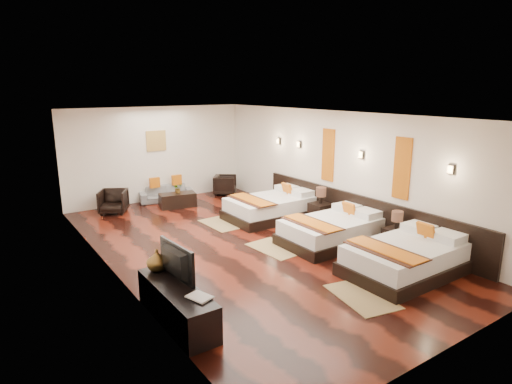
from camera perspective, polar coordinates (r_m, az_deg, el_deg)
floor at (r=9.47m, az=-1.73°, el=-7.00°), size 5.50×9.50×0.01m
ceiling at (r=8.88m, az=-1.86°, el=10.16°), size 5.50×9.50×0.01m
back_wall at (r=13.26m, az=-12.99°, el=4.90°), size 5.50×0.01×2.80m
left_wall at (r=7.98m, az=-18.66°, el=-1.16°), size 0.01×9.50×2.80m
right_wall at (r=10.78m, az=10.63°, el=3.05°), size 0.01×9.50×2.80m
headboard_panel at (r=10.43m, az=13.34°, el=-2.80°), size 0.08×6.60×0.90m
bed_near at (r=8.47m, az=19.29°, el=-8.18°), size 2.30×1.44×0.88m
bed_mid at (r=9.65m, az=10.06°, el=-4.99°), size 2.21×1.39×0.84m
bed_far at (r=11.28m, az=2.08°, el=-1.99°), size 2.29×1.44×0.87m
nightstand_a at (r=9.50m, az=17.97°, el=-5.68°), size 0.44×0.44×0.87m
nightstand_b at (r=10.96m, az=8.51°, el=-2.46°), size 0.47×0.47×0.93m
jute_mat_near at (r=7.47m, az=13.81°, el=-13.27°), size 0.97×1.32×0.01m
jute_mat_mid at (r=9.27m, az=2.57°, el=-7.43°), size 0.83×1.25×0.01m
jute_mat_far at (r=10.90m, az=-4.51°, el=-4.19°), size 0.79×1.22×0.01m
tv_console at (r=6.58m, az=-10.42°, el=-14.36°), size 0.50×1.80×0.55m
tv at (r=6.58m, az=-11.14°, el=-9.14°), size 0.20×0.95×0.54m
book at (r=6.01m, az=-8.35°, el=-14.02°), size 0.34×0.39×0.03m
figurine at (r=6.97m, az=-12.94°, el=-8.75°), size 0.37×0.37×0.35m
sofa at (r=13.25m, az=-11.75°, el=-0.20°), size 1.68×0.97×0.46m
armchair_left at (r=12.34m, az=-18.32°, el=-1.20°), size 0.96×0.97×0.65m
armchair_right at (r=13.79m, az=-4.10°, el=0.94°), size 0.95×0.94×0.62m
coffee_table at (r=12.55m, az=-10.31°, el=-1.06°), size 1.07×0.67×0.40m
table_plant at (r=12.52m, az=-10.30°, el=0.51°), size 0.31×0.29×0.28m
orange_panel_a at (r=9.49m, az=18.73°, el=2.98°), size 0.04×0.40×1.30m
orange_panel_b at (r=10.92m, az=9.51°, el=4.84°), size 0.04×0.40×1.30m
sconce_near at (r=8.84m, az=24.38°, el=2.73°), size 0.07×0.12×0.18m
sconce_mid at (r=10.13m, az=13.75°, el=4.81°), size 0.07×0.12×0.18m
sconce_far at (r=11.70m, az=5.70°, el=6.27°), size 0.07×0.12×0.18m
sconce_lounge at (r=12.39m, az=3.01°, el=6.74°), size 0.07×0.12×0.18m
gold_artwork at (r=13.19m, az=-13.05°, el=6.61°), size 0.60×0.04×0.60m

